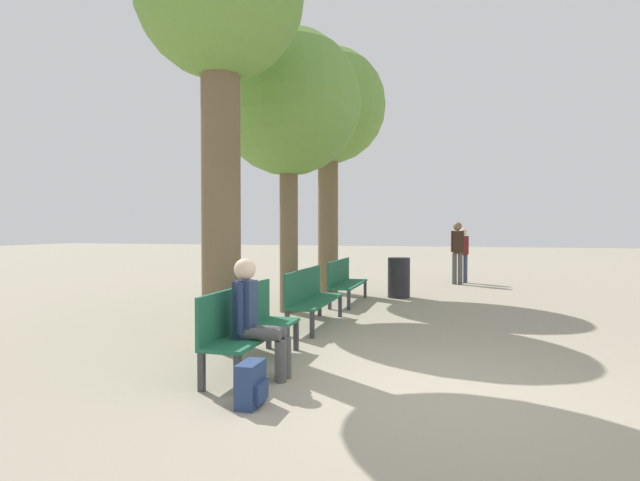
{
  "coord_description": "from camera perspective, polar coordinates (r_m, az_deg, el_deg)",
  "views": [
    {
      "loc": [
        0.29,
        -4.95,
        1.59
      ],
      "look_at": [
        -2.6,
        5.65,
        1.32
      ],
      "focal_mm": 28.0,
      "sensor_mm": 36.0,
      "label": 1
    }
  ],
  "objects": [
    {
      "name": "ground_plane",
      "position": [
        5.2,
        11.81,
        -16.42
      ],
      "size": [
        80.0,
        80.0,
        0.0
      ],
      "primitive_type": "plane",
      "color": "gray"
    },
    {
      "name": "bench_row_0",
      "position": [
        5.83,
        -8.32,
        -9.23
      ],
      "size": [
        0.47,
        1.9,
        0.92
      ],
      "color": "#1E6042",
      "rests_on": "ground_plane"
    },
    {
      "name": "pedestrian_mid",
      "position": [
        15.18,
        16.02,
        -1.22
      ],
      "size": [
        0.32,
        0.28,
        1.6
      ],
      "color": "#384260",
      "rests_on": "ground_plane"
    },
    {
      "name": "tree_row_1",
      "position": [
        9.78,
        -3.61,
        15.22
      ],
      "size": [
        2.75,
        2.75,
        5.35
      ],
      "color": "brown",
      "rests_on": "ground_plane"
    },
    {
      "name": "pedestrian_near",
      "position": [
        14.68,
        15.43,
        -0.92
      ],
      "size": [
        0.36,
        0.24,
        1.77
      ],
      "color": "#4C4C4C",
      "rests_on": "ground_plane"
    },
    {
      "name": "tree_row_0",
      "position": [
        7.48,
        -11.35,
        24.36
      ],
      "size": [
        2.28,
        2.28,
        5.89
      ],
      "color": "brown",
      "rests_on": "ground_plane"
    },
    {
      "name": "backpack",
      "position": [
        4.68,
        -7.86,
        -15.99
      ],
      "size": [
        0.21,
        0.34,
        0.39
      ],
      "color": "navy",
      "rests_on": "ground_plane"
    },
    {
      "name": "bench_row_2",
      "position": [
        10.67,
        2.78,
        -4.39
      ],
      "size": [
        0.47,
        1.9,
        0.92
      ],
      "color": "#1E6042",
      "rests_on": "ground_plane"
    },
    {
      "name": "person_seated",
      "position": [
        5.4,
        -7.46,
        -8.44
      ],
      "size": [
        0.61,
        0.35,
        1.27
      ],
      "color": "#4C4C4C",
      "rests_on": "ground_plane"
    },
    {
      "name": "bench_row_1",
      "position": [
        8.21,
        -1.12,
        -6.13
      ],
      "size": [
        0.47,
        1.9,
        0.92
      ],
      "color": "#1E6042",
      "rests_on": "ground_plane"
    },
    {
      "name": "tree_row_2",
      "position": [
        12.73,
        0.93,
        14.68
      ],
      "size": [
        2.84,
        2.84,
        6.04
      ],
      "color": "brown",
      "rests_on": "ground_plane"
    },
    {
      "name": "trash_bin",
      "position": [
        11.64,
        9.0,
        -4.21
      ],
      "size": [
        0.51,
        0.51,
        0.91
      ],
      "color": "#232328",
      "rests_on": "ground_plane"
    }
  ]
}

